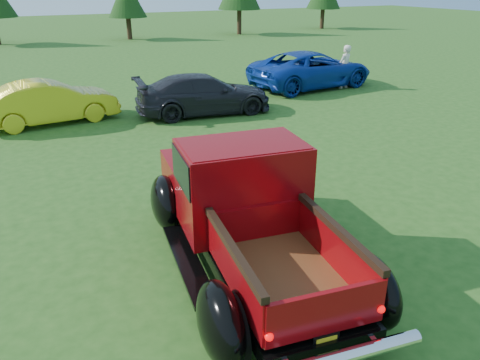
{
  "coord_description": "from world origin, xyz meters",
  "views": [
    {
      "loc": [
        -2.92,
        -6.63,
        4.18
      ],
      "look_at": [
        0.48,
        0.2,
        0.9
      ],
      "focal_mm": 35.0,
      "sensor_mm": 36.0,
      "label": 1
    }
  ],
  "objects_px": {
    "pickup_truck": "(242,205)",
    "show_car_yellow": "(50,102)",
    "show_car_blue": "(311,69)",
    "spectator": "(345,67)",
    "show_car_grey": "(204,94)"
  },
  "relations": [
    {
      "from": "pickup_truck",
      "to": "spectator",
      "type": "xyz_separation_m",
      "value": [
        9.57,
        9.64,
        -0.05
      ]
    },
    {
      "from": "spectator",
      "to": "show_car_blue",
      "type": "bearing_deg",
      "value": -52.2
    },
    {
      "from": "pickup_truck",
      "to": "show_car_yellow",
      "type": "relative_size",
      "value": 1.36
    },
    {
      "from": "show_car_grey",
      "to": "spectator",
      "type": "bearing_deg",
      "value": -74.13
    },
    {
      "from": "pickup_truck",
      "to": "show_car_blue",
      "type": "relative_size",
      "value": 1.02
    },
    {
      "from": "pickup_truck",
      "to": "show_car_blue",
      "type": "bearing_deg",
      "value": 58.3
    },
    {
      "from": "show_car_blue",
      "to": "spectator",
      "type": "distance_m",
      "value": 1.36
    },
    {
      "from": "show_car_yellow",
      "to": "pickup_truck",
      "type": "bearing_deg",
      "value": -175.11
    },
    {
      "from": "show_car_yellow",
      "to": "show_car_blue",
      "type": "relative_size",
      "value": 0.75
    },
    {
      "from": "pickup_truck",
      "to": "spectator",
      "type": "bearing_deg",
      "value": 52.62
    },
    {
      "from": "show_car_grey",
      "to": "pickup_truck",
      "type": "bearing_deg",
      "value": 167.78
    },
    {
      "from": "pickup_truck",
      "to": "spectator",
      "type": "distance_m",
      "value": 13.59
    },
    {
      "from": "show_car_yellow",
      "to": "show_car_grey",
      "type": "height_order",
      "value": "show_car_yellow"
    },
    {
      "from": "pickup_truck",
      "to": "show_car_grey",
      "type": "height_order",
      "value": "pickup_truck"
    },
    {
      "from": "show_car_yellow",
      "to": "spectator",
      "type": "distance_m",
      "value": 11.45
    }
  ]
}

